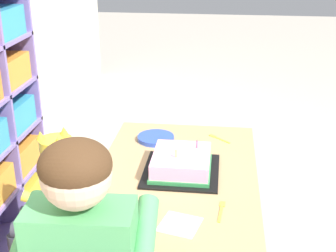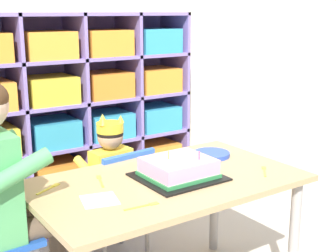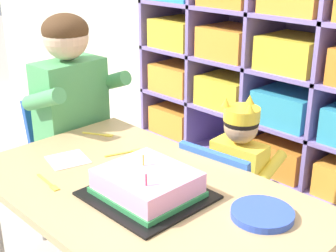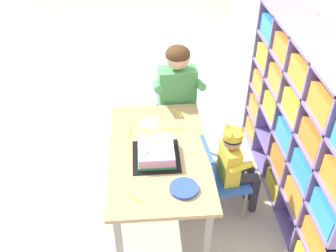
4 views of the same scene
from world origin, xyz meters
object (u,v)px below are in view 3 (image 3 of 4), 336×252
at_px(birthday_cake_on_tray, 147,186).
at_px(paper_plate_stack, 262,214).
at_px(child_with_crown, 243,168).
at_px(adult_helper_seated, 80,111).
at_px(activity_table, 142,209).
at_px(fork_by_napkin, 49,183).
at_px(fork_scattered_mid_table, 100,134).
at_px(classroom_chair_adult_side, 69,151).
at_px(fork_near_cake_tray, 126,152).
at_px(classroom_chair_blue, 226,206).

relative_size(birthday_cake_on_tray, paper_plate_stack, 1.90).
distance_m(child_with_crown, birthday_cake_on_tray, 0.59).
bearing_deg(child_with_crown, adult_helper_seated, 24.76).
xyz_separation_m(activity_table, fork_by_napkin, (-0.23, -0.19, 0.08)).
xyz_separation_m(child_with_crown, fork_scattered_mid_table, (-0.45, -0.38, 0.12)).
bearing_deg(fork_by_napkin, child_with_crown, -101.62).
bearing_deg(adult_helper_seated, child_with_crown, -62.82).
bearing_deg(fork_by_napkin, birthday_cake_on_tray, -143.08).
bearing_deg(classroom_chair_adult_side, fork_scattered_mid_table, -96.25).
xyz_separation_m(birthday_cake_on_tray, fork_near_cake_tray, (-0.30, 0.16, -0.03)).
relative_size(activity_table, paper_plate_stack, 6.41).
distance_m(activity_table, classroom_chair_blue, 0.47).
xyz_separation_m(activity_table, classroom_chair_blue, (0.00, 0.44, -0.17)).
distance_m(adult_helper_seated, birthday_cake_on_tray, 0.70).
bearing_deg(classroom_chair_blue, classroom_chair_adult_side, 13.53).
bearing_deg(fork_near_cake_tray, paper_plate_stack, 108.65).
distance_m(child_with_crown, classroom_chair_adult_side, 0.80).
relative_size(adult_helper_seated, paper_plate_stack, 5.97).
relative_size(child_with_crown, fork_scattered_mid_table, 6.51).
height_order(activity_table, adult_helper_seated, adult_helper_seated).
xyz_separation_m(child_with_crown, fork_near_cake_tray, (-0.24, -0.41, 0.12)).
bearing_deg(birthday_cake_on_tray, fork_by_napkin, -148.33).
bearing_deg(paper_plate_stack, child_with_crown, 132.14).
distance_m(activity_table, fork_near_cake_tray, 0.29).
bearing_deg(activity_table, fork_near_cake_tray, 150.77).
distance_m(adult_helper_seated, fork_near_cake_tray, 0.38).
height_order(activity_table, classroom_chair_blue, classroom_chair_blue).
relative_size(birthday_cake_on_tray, fork_by_napkin, 2.43).
height_order(adult_helper_seated, fork_scattered_mid_table, adult_helper_seated).
bearing_deg(child_with_crown, classroom_chair_blue, 89.52).
relative_size(activity_table, classroom_chair_adult_side, 1.65).
bearing_deg(activity_table, child_with_crown, 90.87).
xyz_separation_m(child_with_crown, paper_plate_stack, (0.37, -0.41, 0.13)).
relative_size(classroom_chair_adult_side, fork_scattered_mid_table, 5.73).
distance_m(fork_near_cake_tray, fork_by_napkin, 0.33).
xyz_separation_m(paper_plate_stack, fork_by_napkin, (-0.60, -0.33, -0.01)).
bearing_deg(birthday_cake_on_tray, fork_scattered_mid_table, 159.11).
bearing_deg(paper_plate_stack, fork_by_napkin, -151.11).
bearing_deg(paper_plate_stack, fork_scattered_mid_table, 177.39).
height_order(child_with_crown, paper_plate_stack, child_with_crown).
xyz_separation_m(activity_table, paper_plate_stack, (0.37, 0.14, 0.09)).
bearing_deg(activity_table, fork_scattered_mid_table, 159.10).
bearing_deg(child_with_crown, birthday_cake_on_tray, 90.50).
bearing_deg(activity_table, birthday_cake_on_tray, -20.86).
distance_m(classroom_chair_adult_side, birthday_cake_on_tray, 0.83).
height_order(child_with_crown, fork_near_cake_tray, child_with_crown).
distance_m(classroom_chair_blue, child_with_crown, 0.17).
bearing_deg(adult_helper_seated, fork_near_cake_tray, -101.77).
height_order(classroom_chair_blue, fork_scattered_mid_table, classroom_chair_blue).
xyz_separation_m(activity_table, fork_scattered_mid_table, (-0.46, 0.17, 0.08)).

